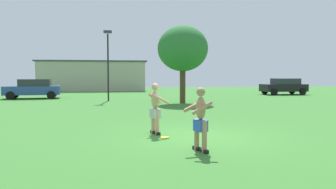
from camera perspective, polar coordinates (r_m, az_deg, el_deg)
ground_plane at (r=10.29m, az=5.20°, el=-7.40°), size 80.00×80.00×0.00m
player_with_cap at (r=8.21m, az=5.72°, el=-3.90°), size 0.68×0.63×1.64m
player_in_gray at (r=10.58m, az=-2.24°, el=-2.27°), size 0.69×0.76×1.67m
frisbee at (r=10.05m, az=-0.59°, el=-7.58°), size 0.29×0.29×0.03m
car_blue_near_post at (r=28.59m, az=-22.65°, el=0.99°), size 4.45×2.36×1.58m
car_black_mid_lot at (r=33.57m, az=19.76°, el=1.39°), size 4.39×2.20×1.58m
lamp_post at (r=24.39m, az=-10.53°, el=6.46°), size 0.60×0.24×5.19m
outbuilding_behind_lot at (r=40.71m, az=-13.04°, el=3.24°), size 12.83×5.17×3.62m
tree_left_field at (r=22.35m, az=2.61°, el=8.04°), size 3.45×3.45×5.30m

